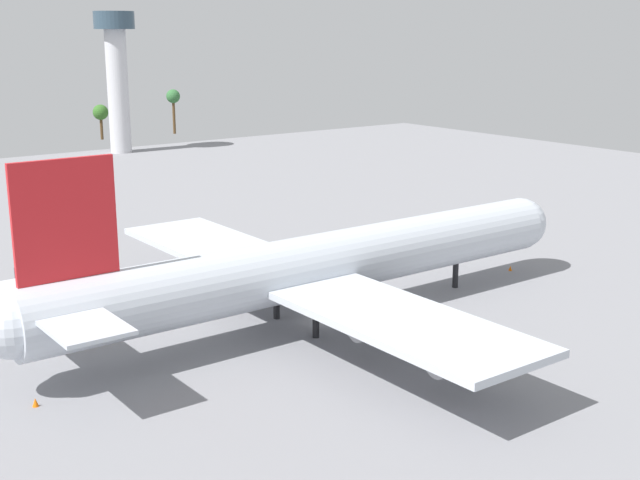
{
  "coord_description": "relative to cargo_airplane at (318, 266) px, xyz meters",
  "views": [
    {
      "loc": [
        -51.4,
        -68.68,
        30.65
      ],
      "look_at": [
        0.0,
        0.0,
        9.06
      ],
      "focal_mm": 47.23,
      "sensor_mm": 36.0,
      "label": 1
    }
  ],
  "objects": [
    {
      "name": "ground_plane",
      "position": [
        0.32,
        0.0,
        -6.31
      ],
      "size": [
        281.39,
        281.39,
        0.0
      ],
      "primitive_type": "plane",
      "color": "gray"
    },
    {
      "name": "cargo_airplane",
      "position": [
        0.0,
        0.0,
        0.0
      ],
      "size": [
        70.35,
        60.58,
        20.14
      ],
      "color": "silver",
      "rests_on": "ground_plane"
    },
    {
      "name": "fuel_truck",
      "position": [
        -19.86,
        32.4,
        -5.18
      ],
      "size": [
        4.72,
        4.13,
        2.41
      ],
      "color": "#333338",
      "rests_on": "ground_plane"
    },
    {
      "name": "safety_cone_nose",
      "position": [
        31.97,
        0.83,
        -5.99
      ],
      "size": [
        0.45,
        0.45,
        0.65
      ],
      "primitive_type": "cone",
      "color": "orange",
      "rests_on": "ground_plane"
    },
    {
      "name": "safety_cone_tail",
      "position": [
        -31.34,
        -2.6,
        -5.93
      ],
      "size": [
        0.53,
        0.53,
        0.76
      ],
      "primitive_type": "cone",
      "color": "orange",
      "rests_on": "ground_plane"
    },
    {
      "name": "control_tower",
      "position": [
        36.36,
        132.85,
        14.83
      ],
      "size": [
        10.0,
        10.0,
        34.86
      ],
      "color": "silver",
      "rests_on": "ground_plane"
    }
  ]
}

